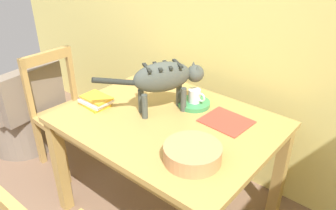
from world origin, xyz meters
The scene contains 10 objects.
wall_rear centered at (0.00, 2.02, 1.25)m, with size 4.86×0.11×2.50m.
dining_table centered at (0.14, 1.31, 0.66)m, with size 1.25×0.97×0.75m.
cat centered at (0.06, 1.38, 0.98)m, with size 0.38×0.61×0.33m.
saucer_bowl centered at (0.15, 1.55, 0.76)m, with size 0.21×0.21×0.03m, color #3A9053.
coffee_mug centered at (0.16, 1.55, 0.82)m, with size 0.12×0.08×0.09m.
magazine centered at (0.42, 1.51, 0.75)m, with size 0.27×0.23×0.01m, color red.
book_stack centered at (-0.33, 1.14, 0.78)m, with size 0.22×0.15×0.06m.
wicker_basket centered at (0.48, 1.08, 0.79)m, with size 0.29×0.29×0.08m.
wooden_chair_near centered at (-0.87, 1.23, 0.45)m, with size 0.45×0.45×0.93m.
wicker_armchair centered at (-1.37, 1.12, 0.27)m, with size 0.62×0.63×0.78m.
Camera 1 is at (1.26, -0.03, 1.81)m, focal length 36.29 mm.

